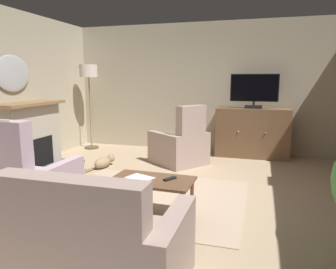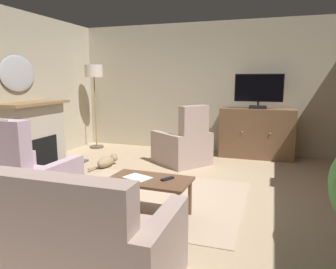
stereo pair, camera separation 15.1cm
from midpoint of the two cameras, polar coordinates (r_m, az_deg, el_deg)
ground_plane at (r=4.41m, az=-0.31°, el=-11.66°), size 6.51×6.78×0.04m
wall_back at (r=7.15m, az=7.86°, el=8.30°), size 6.51×0.10×2.81m
rug_central at (r=4.43m, az=-2.27°, el=-11.21°), size 2.53×2.07×0.01m
fireplace at (r=6.16m, az=-22.36°, el=-0.38°), size 0.94×1.43×1.21m
wall_mirror_oval at (r=6.24m, az=-24.80°, el=9.92°), size 0.06×0.82×0.64m
tv_cabinet at (r=6.77m, az=16.28°, el=0.05°), size 1.47×0.55×1.02m
television at (r=6.63m, az=16.65°, el=7.64°), size 0.94×0.20×0.69m
coffee_table at (r=3.70m, az=-2.19°, el=-8.84°), size 0.97×0.57×0.47m
tv_remote at (r=3.65m, az=1.09°, el=-7.97°), size 0.13×0.17×0.02m
folded_newspaper at (r=3.74m, az=-4.33°, el=-7.71°), size 0.36×0.31×0.01m
sofa_floral at (r=2.68m, az=-13.41°, el=-18.88°), size 1.42×0.87×0.97m
armchair_angled_to_table at (r=4.15m, az=-23.02°, el=-8.39°), size 0.91×0.93×1.20m
armchair_beside_cabinet at (r=6.03m, az=3.51°, el=-2.17°), size 1.22×1.20×1.14m
cat at (r=5.96m, az=-10.22°, el=-4.80°), size 0.27×0.70×0.22m
floor_lamp at (r=7.50m, az=-12.60°, el=9.80°), size 0.40×0.40×1.92m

